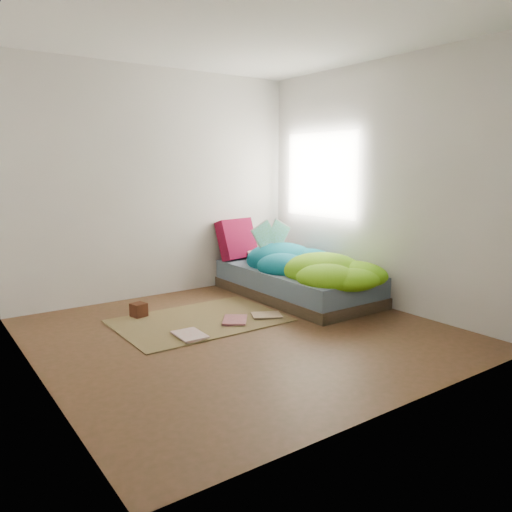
{
  "coord_description": "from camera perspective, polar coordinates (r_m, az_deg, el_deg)",
  "views": [
    {
      "loc": [
        -2.43,
        -3.63,
        1.51
      ],
      "look_at": [
        0.67,
        0.75,
        0.54
      ],
      "focal_mm": 35.0,
      "sensor_mm": 36.0,
      "label": 1
    }
  ],
  "objects": [
    {
      "name": "floor_book_a",
      "position": [
        4.49,
        -8.94,
        -9.19
      ],
      "size": [
        0.25,
        0.33,
        0.02
      ],
      "primitive_type": "imported",
      "rotation": [
        0.0,
        0.0,
        -0.03
      ],
      "color": "beige",
      "rests_on": "rug"
    },
    {
      "name": "pillow_magenta",
      "position": [
        6.33,
        -2.2,
        1.93
      ],
      "size": [
        0.52,
        0.24,
        0.5
      ],
      "primitive_type": "cube",
      "rotation": [
        0.0,
        0.0,
        0.17
      ],
      "color": "#500521",
      "rests_on": "bed"
    },
    {
      "name": "open_book",
      "position": [
        5.93,
        1.8,
        3.5
      ],
      "size": [
        0.43,
        0.13,
        0.26
      ],
      "primitive_type": null,
      "rotation": [
        0.0,
        0.0,
        -0.08
      ],
      "color": "#2E852B",
      "rests_on": "duvet"
    },
    {
      "name": "room_walls",
      "position": [
        4.38,
        -1.43,
        11.79
      ],
      "size": [
        3.54,
        3.54,
        2.62
      ],
      "color": "silver",
      "rests_on": "ground"
    },
    {
      "name": "bed",
      "position": [
        5.83,
        4.59,
        -3.06
      ],
      "size": [
        1.0,
        2.0,
        0.34
      ],
      "color": "#372D1E",
      "rests_on": "ground"
    },
    {
      "name": "pillow_floral",
      "position": [
        6.46,
        1.04,
        0.38
      ],
      "size": [
        0.6,
        0.47,
        0.12
      ],
      "primitive_type": "cube",
      "rotation": [
        0.0,
        0.0,
        -0.3
      ],
      "color": "beige",
      "rests_on": "bed"
    },
    {
      "name": "duvet",
      "position": [
        5.6,
        6.08,
        -0.07
      ],
      "size": [
        0.96,
        1.84,
        0.34
      ],
      "primitive_type": null,
      "color": "#086182",
      "rests_on": "bed"
    },
    {
      "name": "rug",
      "position": [
        4.99,
        -6.43,
        -7.33
      ],
      "size": [
        1.6,
        1.1,
        0.01
      ],
      "primitive_type": "cube",
      "color": "brown",
      "rests_on": "ground"
    },
    {
      "name": "floor_book_b",
      "position": [
        4.91,
        -3.77,
        -7.32
      ],
      "size": [
        0.37,
        0.38,
        0.03
      ],
      "primitive_type": "imported",
      "rotation": [
        0.0,
        0.0,
        -0.65
      ],
      "color": "#B5686D",
      "rests_on": "rug"
    },
    {
      "name": "ground",
      "position": [
        4.62,
        -1.43,
        -8.81
      ],
      "size": [
        3.5,
        3.5,
        0.0
      ],
      "primitive_type": "cube",
      "color": "#46331B",
      "rests_on": "ground"
    },
    {
      "name": "floor_book_c",
      "position": [
        4.96,
        1.44,
        -7.16
      ],
      "size": [
        0.36,
        0.32,
        0.02
      ],
      "primitive_type": "imported",
      "rotation": [
        0.0,
        0.0,
        1.13
      ],
      "color": "tan",
      "rests_on": "rug"
    },
    {
      "name": "wooden_box",
      "position": [
        5.19,
        -13.26,
        -6.01
      ],
      "size": [
        0.16,
        0.16,
        0.14
      ],
      "primitive_type": "cube",
      "rotation": [
        0.0,
        0.0,
        0.22
      ],
      "color": "#38150C",
      "rests_on": "rug"
    }
  ]
}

